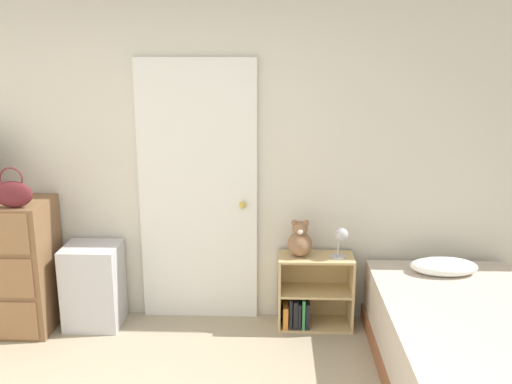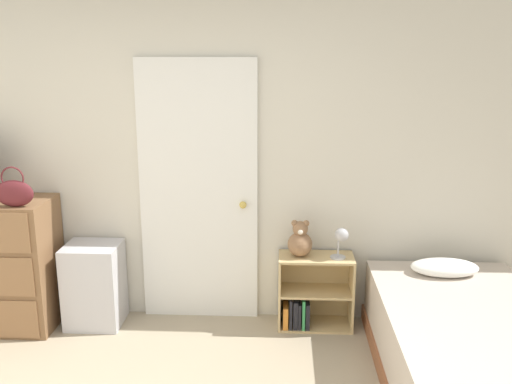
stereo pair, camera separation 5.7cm
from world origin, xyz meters
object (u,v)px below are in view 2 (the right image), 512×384
handbag (14,193)px  bed (471,354)px  bookshelf (310,296)px  teddy_bear (300,241)px  storage_bin (94,285)px  desk_lamp (341,238)px

handbag → bed: (3.12, -0.57, -0.87)m
bookshelf → bed: size_ratio=0.29×
teddy_bear → storage_bin: bearing=-178.5°
desk_lamp → handbag: bearing=-174.5°
bookshelf → bed: (0.98, -0.85, 0.01)m
teddy_bear → bed: bearing=-38.4°
desk_lamp → bed: size_ratio=0.12×
teddy_bear → bed: 1.43m
desk_lamp → bed: (0.76, -0.80, -0.49)m
storage_bin → handbag: bearing=-153.3°
handbag → teddy_bear: (2.06, 0.27, -0.42)m
handbag → storage_bin: 0.94m
bookshelf → handbag: bearing=-172.7°
handbag → storage_bin: (0.45, 0.23, -0.80)m
handbag → bookshelf: size_ratio=0.51×
handbag → bookshelf: 2.33m
handbag → desk_lamp: size_ratio=1.21×
storage_bin → bookshelf: size_ratio=1.13×
storage_bin → desk_lamp: size_ratio=2.67×
bookshelf → desk_lamp: (0.22, -0.05, 0.50)m
handbag → teddy_bear: 2.12m
desk_lamp → bed: bearing=-46.7°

